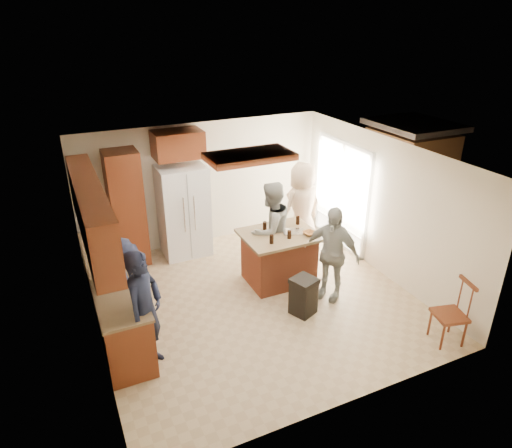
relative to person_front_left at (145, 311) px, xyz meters
name	(u,v)px	position (x,y,z in m)	size (l,w,h in m)	color
room_shell	(400,184)	(6.32, 2.45, -0.01)	(8.00, 5.20, 5.00)	tan
person_front_left	(145,311)	(0.00, 0.00, 0.00)	(0.64, 0.47, 1.76)	#191D32
person_behind_left	(271,230)	(2.56, 1.47, 0.01)	(0.86, 0.53, 1.78)	gray
person_behind_right	(302,207)	(3.55, 2.08, 0.04)	(0.89, 0.58, 1.83)	tan
person_side_right	(331,253)	(3.13, 0.39, -0.06)	(0.96, 0.49, 1.64)	#96978F
person_counter	(124,286)	(-0.12, 0.92, -0.12)	(0.98, 0.46, 1.52)	#1C2138
left_cabinetry	(106,268)	(-0.30, 1.20, 0.08)	(0.64, 3.00, 2.30)	maroon
back_wall_units	(140,193)	(0.61, 3.00, 0.50)	(1.80, 0.60, 2.45)	maroon
refrigerator	(184,211)	(1.40, 2.92, 0.02)	(0.90, 0.76, 1.80)	white
kitchen_island	(279,257)	(2.59, 1.20, -0.40)	(1.28, 1.03, 0.93)	#9D4428
island_items	(294,231)	(2.82, 1.10, 0.09)	(0.90, 0.67, 0.15)	silver
trash_bin	(303,296)	(2.49, 0.16, -0.56)	(0.46, 0.46, 0.63)	black
spindle_chair	(451,315)	(4.06, -1.33, -0.42)	(0.51, 0.51, 0.99)	maroon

